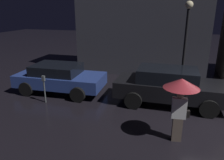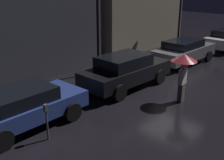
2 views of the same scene
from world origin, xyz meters
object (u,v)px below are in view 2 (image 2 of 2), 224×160
(street_lamp_near, at_px, (98,21))
(parked_car_blue, at_px, (24,106))
(parked_car_black, at_px, (126,70))
(parking_meter, at_px, (47,118))
(pedestrian_with_umbrella, at_px, (184,64))
(parked_car_grey, at_px, (184,51))

(street_lamp_near, bearing_deg, parked_car_blue, -157.50)
(parked_car_black, distance_m, street_lamp_near, 3.13)
(parked_car_black, relative_size, parking_meter, 3.83)
(street_lamp_near, bearing_deg, parked_car_black, -102.94)
(pedestrian_with_umbrella, distance_m, street_lamp_near, 5.25)
(parked_car_black, xyz_separation_m, pedestrian_with_umbrella, (0.31, -2.72, 0.77))
(parked_car_black, xyz_separation_m, street_lamp_near, (0.55, 2.38, 1.95))
(parking_meter, bearing_deg, pedestrian_with_umbrella, -14.77)
(street_lamp_near, bearing_deg, parked_car_grey, -25.28)
(parked_car_grey, bearing_deg, parked_car_black, -178.19)
(parked_car_grey, height_order, pedestrian_with_umbrella, pedestrian_with_umbrella)
(parking_meter, bearing_deg, street_lamp_near, 33.06)
(parked_car_black, height_order, parking_meter, parked_car_black)
(parked_car_blue, xyz_separation_m, parked_car_grey, (10.45, 0.08, 0.03))
(parked_car_grey, bearing_deg, street_lamp_near, 155.24)
(street_lamp_near, bearing_deg, parking_meter, -146.94)
(parked_car_grey, relative_size, parking_meter, 3.77)
(street_lamp_near, bearing_deg, pedestrian_with_umbrella, -92.64)
(parked_car_blue, bearing_deg, parking_meter, -91.63)
(parked_car_blue, height_order, pedestrian_with_umbrella, pedestrian_with_umbrella)
(parked_car_blue, distance_m, pedestrian_with_umbrella, 6.14)
(parked_car_black, xyz_separation_m, parking_meter, (-5.10, -1.29, -0.07))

